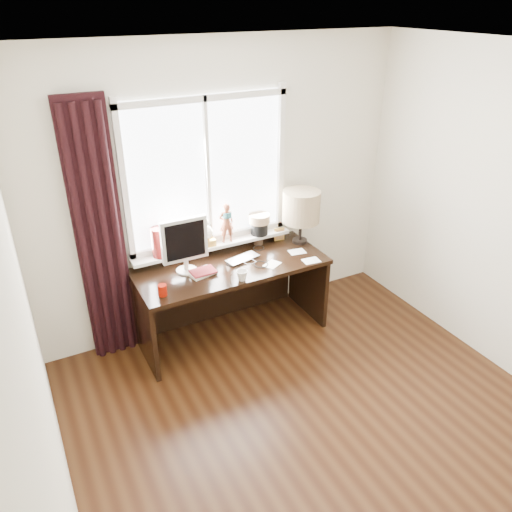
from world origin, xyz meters
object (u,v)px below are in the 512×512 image
mug (242,275)px  red_cup (163,290)px  monitor (185,242)px  laptop (243,259)px  desk (227,283)px  table_lamp (301,207)px

mug → red_cup: size_ratio=1.04×
monitor → mug: bearing=-45.3°
laptop → red_cup: red_cup is taller
monitor → desk: bearing=3.9°
laptop → red_cup: bearing=-176.7°
monitor → table_lamp: 1.17m
table_lamp → red_cup: bearing=-168.2°
red_cup → mug: bearing=-6.9°
mug → monitor: (-0.36, 0.36, 0.23)m
desk → monitor: size_ratio=3.47×
red_cup → table_lamp: table_lamp is taller
desk → table_lamp: bearing=0.1°
laptop → desk: bearing=139.8°
mug → monitor: monitor is taller
laptop → table_lamp: (0.65, 0.07, 0.35)m
laptop → monitor: 0.59m
desk → monitor: 0.65m
monitor → laptop: bearing=-4.5°
desk → table_lamp: size_ratio=3.27×
laptop → monitor: bearing=162.7°
desk → monitor: bearing=-176.1°
laptop → monitor: (-0.52, 0.04, 0.27)m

